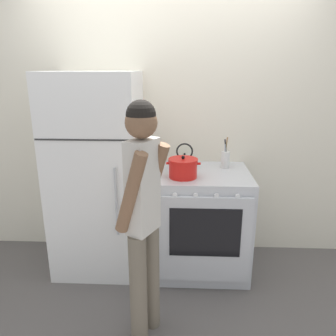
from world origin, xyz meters
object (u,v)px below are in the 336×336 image
Objects in this scene: stove_range at (202,221)px; tea_kettle at (185,161)px; dutch_oven_pot at (183,168)px; person at (143,212)px; utensil_jar at (225,159)px; refrigerator at (98,175)px.

tea_kettle is at bearing 134.58° from stove_range.
dutch_oven_pot is 0.28m from tea_kettle.
stove_range is 3.22× the size of dutch_oven_pot.
tea_kettle is at bearing 12.06° from person.
dutch_oven_pot is at bearing 7.51° from person.
dutch_oven_pot is (-0.18, -0.11, 0.52)m from stove_range.
person is at bearing -117.71° from stove_range.
utensil_jar reaches higher than dutch_oven_pot.
utensil_jar is (0.20, 0.17, 0.53)m from stove_range.
dutch_oven_pot is at bearing -147.78° from stove_range.
refrigerator is at bearing 57.90° from person.
tea_kettle is at bearing 87.11° from dutch_oven_pot.
stove_range is 0.59m from utensil_jar.
person is (-0.62, -0.97, -0.08)m from utensil_jar.
stove_range is at bearing -2.22° from refrigerator.
refrigerator reaches higher than person.
dutch_oven_pot is 1.00× the size of utensil_jar.
utensil_jar reaches higher than stove_range.
refrigerator reaches higher than utensil_jar.
person reaches higher than stove_range.
dutch_oven_pot is at bearing -92.89° from tea_kettle.
utensil_jar is 0.18× the size of person.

